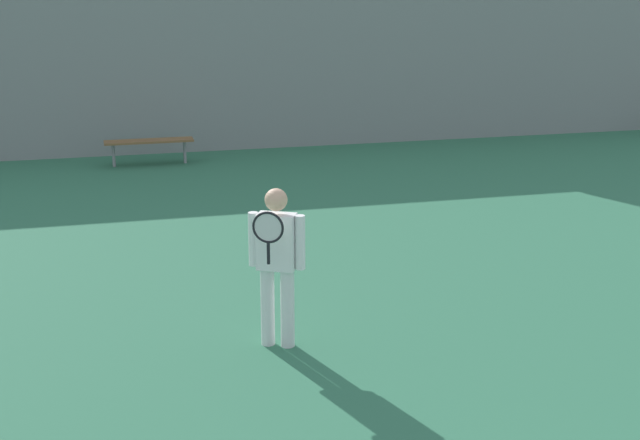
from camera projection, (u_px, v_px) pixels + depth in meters
tennis_player at (277, 258)px, 8.79m from camera, size 0.54×0.51×1.64m
bench_courtside_far at (149, 142)px, 17.20m from camera, size 1.70×0.40×0.49m
back_fence at (248, 68)px, 18.39m from camera, size 32.14×0.06×3.40m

